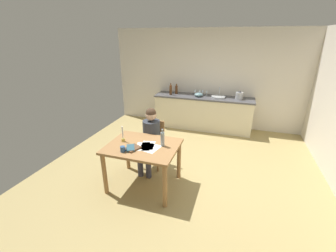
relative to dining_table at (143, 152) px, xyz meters
name	(u,v)px	position (x,y,z in m)	size (l,w,h in m)	color
ground_plane	(181,171)	(0.49, 0.63, -0.66)	(5.20, 5.20, 0.04)	tan
wall_back	(207,79)	(0.49, 3.23, 0.66)	(5.20, 0.12, 2.60)	silver
kitchen_counter	(203,112)	(0.49, 2.87, -0.19)	(2.61, 0.64, 0.90)	beige
dining_table	(143,152)	(0.00, 0.00, 0.00)	(1.13, 0.89, 0.76)	#9E7042
chair_at_table	(153,141)	(-0.09, 0.69, -0.14)	(0.40, 0.40, 0.89)	#9E7042
person_seated	(150,136)	(-0.09, 0.54, 0.04)	(0.32, 0.59, 1.19)	#333842
coffee_mug	(123,149)	(-0.19, -0.29, 0.16)	(0.11, 0.07, 0.09)	#33598C
candlestick	(123,137)	(-0.37, 0.03, 0.19)	(0.06, 0.06, 0.26)	gold
book_magazine	(131,148)	(-0.12, -0.18, 0.14)	(0.12, 0.22, 0.03)	#2A4F5F
book_cookery	(133,148)	(-0.09, -0.17, 0.13)	(0.18, 0.23, 0.03)	brown
paper_letter	(148,145)	(0.08, 0.02, 0.12)	(0.21, 0.30, 0.00)	white
paper_bill	(143,146)	(0.03, -0.04, 0.12)	(0.21, 0.30, 0.00)	white
paper_envelope	(152,148)	(0.18, -0.05, 0.12)	(0.21, 0.30, 0.00)	white
wine_bottle_on_table	(163,139)	(0.31, 0.08, 0.24)	(0.06, 0.06, 0.29)	#8C999E
sink_unit	(218,97)	(0.88, 2.87, 0.28)	(0.36, 0.36, 0.24)	#B2B7BC
bottle_oil	(171,90)	(-0.40, 2.79, 0.39)	(0.07, 0.07, 0.31)	#593319
bottle_vinegar	(176,90)	(-0.28, 2.94, 0.37)	(0.07, 0.07, 0.28)	#593319
mixing_bowl	(199,95)	(0.37, 2.82, 0.31)	(0.22, 0.22, 0.10)	#668C99
stovetop_kettle	(239,95)	(1.39, 2.87, 0.35)	(0.18, 0.18, 0.22)	#B7BABF
wine_glass_near_sink	(207,91)	(0.55, 3.02, 0.36)	(0.07, 0.07, 0.15)	silver
wine_glass_by_kettle	(203,91)	(0.43, 3.02, 0.36)	(0.07, 0.07, 0.15)	silver
wine_glass_back_left	(200,91)	(0.36, 3.02, 0.36)	(0.07, 0.07, 0.15)	silver
wine_glass_back_right	(195,91)	(0.23, 3.02, 0.36)	(0.07, 0.07, 0.15)	silver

